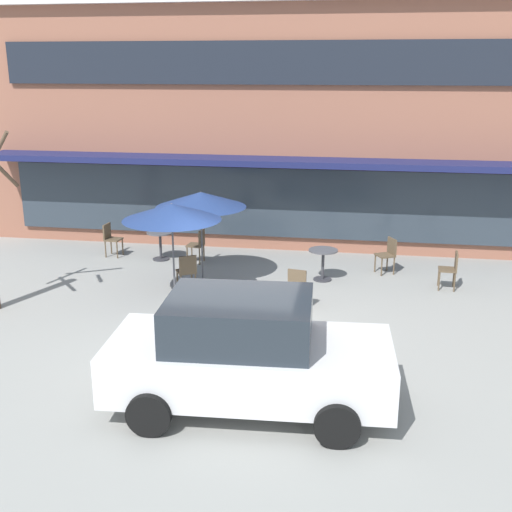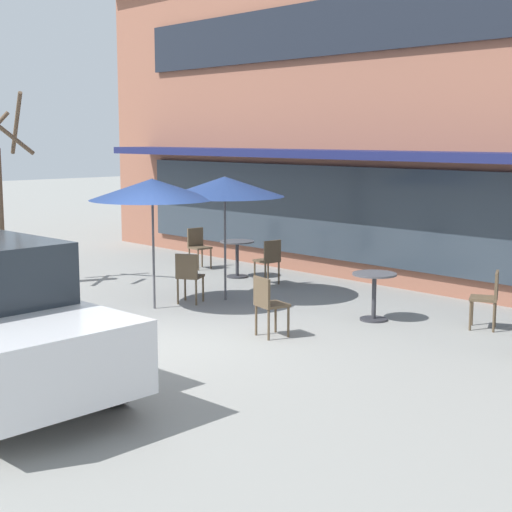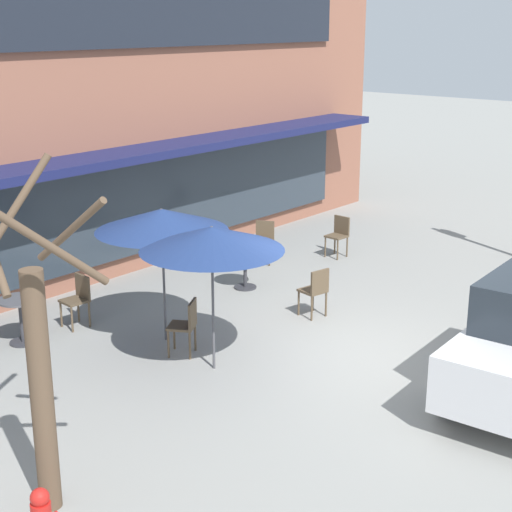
{
  "view_description": "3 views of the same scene",
  "coord_description": "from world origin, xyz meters",
  "px_view_note": "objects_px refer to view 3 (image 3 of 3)",
  "views": [
    {
      "loc": [
        2.3,
        -11.19,
        4.99
      ],
      "look_at": [
        0.03,
        2.47,
        0.85
      ],
      "focal_mm": 45.0,
      "sensor_mm": 36.0,
      "label": 1
    },
    {
      "loc": [
        9.08,
        -6.12,
        2.89
      ],
      "look_at": [
        0.06,
        2.32,
        1.0
      ],
      "focal_mm": 55.0,
      "sensor_mm": 36.0,
      "label": 2
    },
    {
      "loc": [
        -9.47,
        -5.87,
        5.02
      ],
      "look_at": [
        0.24,
        2.24,
        1.19
      ],
      "focal_mm": 55.0,
      "sensor_mm": 36.0,
      "label": 3
    }
  ],
  "objects_px": {
    "patio_umbrella_green_folded": "(212,238)",
    "cafe_chair_5": "(186,323)",
    "patio_umbrella_cream_folded": "(162,220)",
    "cafe_chair_2": "(264,239)",
    "cafe_chair_1": "(339,233)",
    "cafe_table_streetside": "(245,263)",
    "street_tree": "(40,366)",
    "cafe_chair_4": "(78,297)",
    "cafe_chair_3": "(316,289)",
    "cafe_table_near_wall": "(21,313)"
  },
  "relations": [
    {
      "from": "patio_umbrella_cream_folded",
      "to": "cafe_table_streetside",
      "type": "bearing_deg",
      "value": 13.87
    },
    {
      "from": "cafe_table_streetside",
      "to": "cafe_chair_1",
      "type": "relative_size",
      "value": 0.85
    },
    {
      "from": "cafe_table_near_wall",
      "to": "cafe_chair_2",
      "type": "distance_m",
      "value": 5.92
    },
    {
      "from": "cafe_chair_3",
      "to": "cafe_chair_5",
      "type": "height_order",
      "value": "same"
    },
    {
      "from": "patio_umbrella_green_folded",
      "to": "cafe_chair_5",
      "type": "bearing_deg",
      "value": 81.53
    },
    {
      "from": "cafe_table_near_wall",
      "to": "cafe_chair_4",
      "type": "distance_m",
      "value": 1.06
    },
    {
      "from": "cafe_chair_3",
      "to": "patio_umbrella_green_folded",
      "type": "bearing_deg",
      "value": -178.41
    },
    {
      "from": "cafe_chair_2",
      "to": "cafe_chair_5",
      "type": "relative_size",
      "value": 1.0
    },
    {
      "from": "cafe_table_near_wall",
      "to": "street_tree",
      "type": "height_order",
      "value": "street_tree"
    },
    {
      "from": "patio_umbrella_cream_folded",
      "to": "cafe_chair_4",
      "type": "bearing_deg",
      "value": 107.89
    },
    {
      "from": "cafe_chair_4",
      "to": "cafe_chair_3",
      "type": "bearing_deg",
      "value": -44.35
    },
    {
      "from": "cafe_chair_3",
      "to": "patio_umbrella_cream_folded",
      "type": "bearing_deg",
      "value": 152.22
    },
    {
      "from": "patio_umbrella_green_folded",
      "to": "street_tree",
      "type": "bearing_deg",
      "value": -164.51
    },
    {
      "from": "cafe_table_near_wall",
      "to": "cafe_chair_2",
      "type": "xyz_separation_m",
      "value": [
        5.91,
        -0.19,
        0.01
      ]
    },
    {
      "from": "patio_umbrella_cream_folded",
      "to": "cafe_chair_1",
      "type": "height_order",
      "value": "patio_umbrella_cream_folded"
    },
    {
      "from": "cafe_chair_1",
      "to": "street_tree",
      "type": "bearing_deg",
      "value": -163.54
    },
    {
      "from": "cafe_chair_1",
      "to": "cafe_chair_5",
      "type": "bearing_deg",
      "value": -168.73
    },
    {
      "from": "cafe_chair_3",
      "to": "cafe_chair_4",
      "type": "distance_m",
      "value": 4.07
    },
    {
      "from": "cafe_chair_2",
      "to": "cafe_chair_3",
      "type": "bearing_deg",
      "value": -125.24
    },
    {
      "from": "cafe_chair_2",
      "to": "cafe_chair_4",
      "type": "bearing_deg",
      "value": 178.9
    },
    {
      "from": "cafe_table_streetside",
      "to": "patio_umbrella_cream_folded",
      "type": "height_order",
      "value": "patio_umbrella_cream_folded"
    },
    {
      "from": "patio_umbrella_green_folded",
      "to": "cafe_chair_3",
      "type": "height_order",
      "value": "patio_umbrella_green_folded"
    },
    {
      "from": "cafe_chair_2",
      "to": "cafe_chair_5",
      "type": "xyz_separation_m",
      "value": [
        -4.54,
        -2.16,
        0.0
      ]
    },
    {
      "from": "patio_umbrella_cream_folded",
      "to": "cafe_chair_2",
      "type": "height_order",
      "value": "patio_umbrella_cream_folded"
    },
    {
      "from": "patio_umbrella_green_folded",
      "to": "cafe_chair_5",
      "type": "distance_m",
      "value": 1.64
    },
    {
      "from": "patio_umbrella_cream_folded",
      "to": "cafe_chair_1",
      "type": "distance_m",
      "value": 5.96
    },
    {
      "from": "cafe_chair_5",
      "to": "patio_umbrella_green_folded",
      "type": "bearing_deg",
      "value": -98.47
    },
    {
      "from": "patio_umbrella_cream_folded",
      "to": "cafe_chair_2",
      "type": "bearing_deg",
      "value": 18.89
    },
    {
      "from": "cafe_chair_4",
      "to": "cafe_chair_1",
      "type": "bearing_deg",
      "value": -9.73
    },
    {
      "from": "cafe_table_near_wall",
      "to": "cafe_chair_3",
      "type": "xyz_separation_m",
      "value": [
        3.97,
        -2.95,
        0.01
      ]
    },
    {
      "from": "cafe_chair_3",
      "to": "cafe_chair_5",
      "type": "distance_m",
      "value": 2.66
    },
    {
      "from": "cafe_chair_4",
      "to": "cafe_chair_5",
      "type": "relative_size",
      "value": 1.0
    },
    {
      "from": "cafe_chair_1",
      "to": "cafe_chair_3",
      "type": "relative_size",
      "value": 1.0
    },
    {
      "from": "cafe_chair_2",
      "to": "street_tree",
      "type": "xyz_separation_m",
      "value": [
        -8.31,
        -3.85,
        1.11
      ]
    },
    {
      "from": "cafe_chair_2",
      "to": "cafe_chair_4",
      "type": "distance_m",
      "value": 4.86
    },
    {
      "from": "cafe_table_streetside",
      "to": "cafe_chair_4",
      "type": "xyz_separation_m",
      "value": [
        -3.31,
        0.89,
        0.01
      ]
    },
    {
      "from": "cafe_table_streetside",
      "to": "cafe_chair_1",
      "type": "bearing_deg",
      "value": -3.54
    },
    {
      "from": "patio_umbrella_green_folded",
      "to": "cafe_chair_5",
      "type": "height_order",
      "value": "patio_umbrella_green_folded"
    },
    {
      "from": "patio_umbrella_cream_folded",
      "to": "cafe_chair_4",
      "type": "height_order",
      "value": "patio_umbrella_cream_folded"
    },
    {
      "from": "street_tree",
      "to": "cafe_table_streetside",
      "type": "bearing_deg",
      "value": 24.28
    },
    {
      "from": "cafe_table_streetside",
      "to": "cafe_chair_2",
      "type": "xyz_separation_m",
      "value": [
        1.55,
        0.8,
        0.01
      ]
    },
    {
      "from": "cafe_table_near_wall",
      "to": "cafe_chair_2",
      "type": "relative_size",
      "value": 0.85
    },
    {
      "from": "patio_umbrella_green_folded",
      "to": "street_tree",
      "type": "relative_size",
      "value": 0.59
    },
    {
      "from": "cafe_chair_2",
      "to": "street_tree",
      "type": "distance_m",
      "value": 9.22
    },
    {
      "from": "cafe_chair_5",
      "to": "cafe_chair_1",
      "type": "bearing_deg",
      "value": 11.27
    },
    {
      "from": "cafe_table_near_wall",
      "to": "cafe_table_streetside",
      "type": "height_order",
      "value": "same"
    },
    {
      "from": "patio_umbrella_green_folded",
      "to": "cafe_chair_1",
      "type": "distance_m",
      "value": 6.49
    },
    {
      "from": "cafe_chair_3",
      "to": "street_tree",
      "type": "xyz_separation_m",
      "value": [
        -6.36,
        -1.09,
        1.11
      ]
    },
    {
      "from": "cafe_table_near_wall",
      "to": "patio_umbrella_cream_folded",
      "type": "distance_m",
      "value": 2.75
    },
    {
      "from": "patio_umbrella_green_folded",
      "to": "patio_umbrella_cream_folded",
      "type": "bearing_deg",
      "value": 77.71
    }
  ]
}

